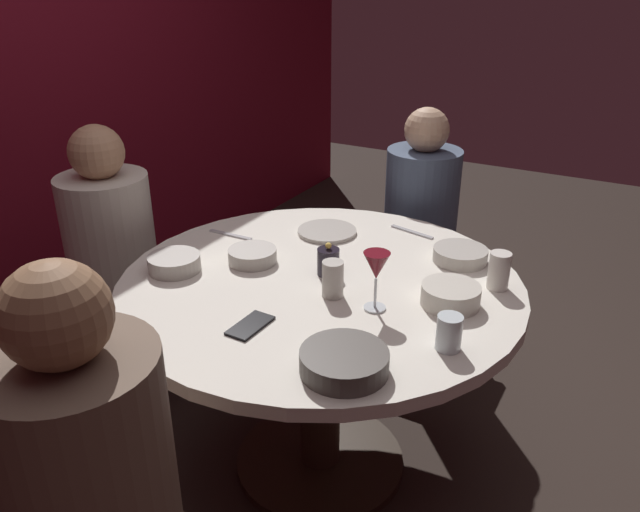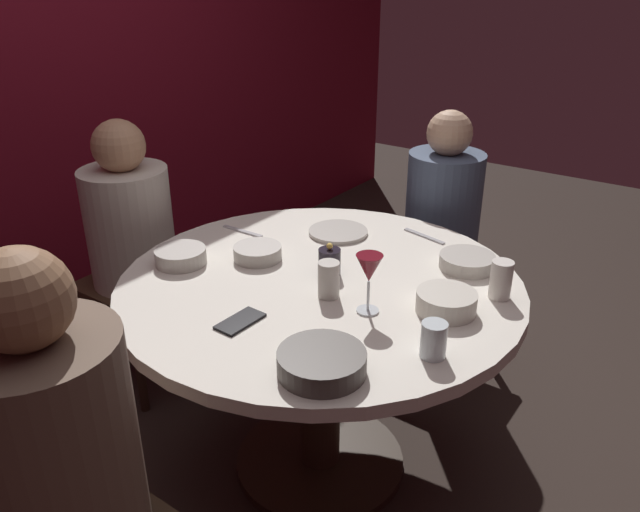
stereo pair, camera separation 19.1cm
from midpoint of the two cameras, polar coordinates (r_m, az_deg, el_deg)
The scene contains 20 objects.
ground_plane at distance 2.38m, azimuth 2.42°, elevation -18.44°, with size 8.00×8.00×0.00m, color #2D231E.
back_wall at distance 2.96m, azimuth -25.57°, elevation 16.16°, with size 6.00×0.10×2.60m, color maroon.
dining_table at distance 2.03m, azimuth 2.71°, elevation -6.38°, with size 1.26×1.26×0.75m.
seated_diner_left at distance 1.40m, azimuth -19.41°, elevation -16.91°, with size 0.40×0.40×1.20m.
seated_diner_back at distance 2.54m, azimuth -14.99°, elevation 2.51°, with size 0.40×0.40×1.13m.
seated_diner_right at distance 2.70m, azimuth 13.18°, elevation 3.94°, with size 0.40×0.40×1.13m.
candle_holder at distance 1.96m, azimuth 3.67°, elevation -0.60°, with size 0.07×0.07×0.11m.
wine_glass at distance 1.72m, azimuth 7.70°, elevation -1.45°, with size 0.08×0.08×0.18m.
dinner_plate at distance 2.28m, azimuth 4.08°, elevation 2.17°, with size 0.22×0.22×0.01m, color #B2ADA3.
cell_phone at distance 1.72m, azimuth -4.17°, elevation -6.07°, with size 0.07×0.14×0.01m, color black.
bowl_serving_large at distance 1.51m, azimuth 3.83°, elevation -9.81°, with size 0.22×0.22×0.06m, color #4C4742.
bowl_salad_center at distance 1.81m, azimuth 14.49°, elevation -4.19°, with size 0.17×0.17×0.06m, color beige.
bowl_small_white at distance 2.07m, azimuth -10.09°, elevation -0.08°, with size 0.17×0.17×0.05m, color #B2ADA3.
bowl_sauce_side at distance 2.07m, azimuth -3.16°, elevation 0.24°, with size 0.16×0.16×0.05m, color #B2ADA3.
bowl_rice_portion at distance 2.09m, azimuth 15.90°, elevation -0.55°, with size 0.18×0.18×0.05m, color #B2ADA3.
cup_near_candle at distance 1.82m, azimuth 3.80°, elevation -2.25°, with size 0.06×0.06×0.11m, color #B2ADA3.
cup_by_left_diner at distance 1.92m, azimuth 19.02°, elevation -2.14°, with size 0.06×0.06×0.12m, color silver.
cup_by_right_diner at distance 1.60m, azimuth 13.79°, elevation -7.57°, with size 0.07×0.07×0.09m, color silver.
fork_near_plate at distance 2.30m, azimuth 11.89°, elevation 1.75°, with size 0.02×0.18×0.01m, color #B7B7BC.
knife_near_plate at distance 2.30m, azimuth -4.76°, elevation 2.23°, with size 0.02×0.18×0.01m, color #B7B7BC.
Camera 2 is at (-1.41, -1.01, 1.64)m, focal length 34.94 mm.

